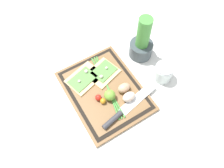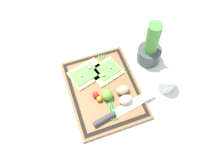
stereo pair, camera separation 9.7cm
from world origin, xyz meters
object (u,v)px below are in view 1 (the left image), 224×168
object	(u,v)px
egg_pink	(129,97)
sauce_jar	(163,73)
pizza_slice_near	(84,78)
herb_pot	(142,43)
pizza_slice_far	(103,72)
lime	(110,95)
cherry_tomato_red	(98,98)
egg_brown	(124,88)
knife	(121,113)
cherry_tomato_yellow	(103,101)

from	to	relation	value
egg_pink	sauce_jar	size ratio (longest dim) A/B	0.68
pizza_slice_near	herb_pot	bearing A→B (deg)	88.64
pizza_slice_far	sauce_jar	world-z (taller)	sauce_jar
pizza_slice_far	egg_pink	world-z (taller)	egg_pink
lime	cherry_tomato_red	world-z (taller)	lime
egg_brown	lime	world-z (taller)	lime
lime	herb_pot	distance (m)	0.29
herb_pot	pizza_slice_near	bearing A→B (deg)	-91.36
pizza_slice_near	herb_pot	size ratio (longest dim) A/B	0.76
pizza_slice_far	knife	world-z (taller)	pizza_slice_far
cherry_tomato_yellow	cherry_tomato_red	bearing A→B (deg)	-159.47
herb_pot	knife	bearing A→B (deg)	-48.88
sauce_jar	herb_pot	bearing A→B (deg)	-176.90
lime	cherry_tomato_yellow	bearing A→B (deg)	-85.17
pizza_slice_far	cherry_tomato_yellow	distance (m)	0.15
egg_pink	sauce_jar	distance (m)	0.20
egg_pink	lime	world-z (taller)	lime
pizza_slice_far	knife	bearing A→B (deg)	-9.57
pizza_slice_far	cherry_tomato_red	distance (m)	0.13
pizza_slice_far	sauce_jar	xyz separation A→B (m)	(0.15, 0.23, 0.01)
knife	herb_pot	bearing A→B (deg)	131.12
lime	herb_pot	size ratio (longest dim) A/B	0.21
pizza_slice_near	sauce_jar	xyz separation A→B (m)	(0.17, 0.32, 0.01)
pizza_slice_near	herb_pot	distance (m)	0.32
egg_pink	cherry_tomato_yellow	size ratio (longest dim) A/B	2.33
herb_pot	sauce_jar	size ratio (longest dim) A/B	2.72
egg_brown	cherry_tomato_yellow	world-z (taller)	egg_brown
pizza_slice_far	egg_brown	bearing A→B (deg)	14.92
lime	sauce_jar	xyz separation A→B (m)	(0.03, 0.27, -0.01)
knife	sauce_jar	bearing A→B (deg)	102.58
egg_pink	cherry_tomato_yellow	bearing A→B (deg)	-113.04
pizza_slice_near	pizza_slice_far	bearing A→B (deg)	78.43
egg_brown	sauce_jar	xyz separation A→B (m)	(0.03, 0.20, -0.00)
egg_brown	herb_pot	xyz separation A→B (m)	(-0.14, 0.19, 0.04)
cherry_tomato_red	lime	bearing A→B (deg)	66.30
knife	cherry_tomato_red	bearing A→B (deg)	-155.79
pizza_slice_far	cherry_tomato_red	size ratio (longest dim) A/B	5.79
lime	egg_pink	bearing A→B (deg)	53.87
cherry_tomato_red	herb_pot	bearing A→B (deg)	110.78
lime	cherry_tomato_red	distance (m)	0.05
cherry_tomato_yellow	herb_pot	distance (m)	0.33
egg_brown	lime	bearing A→B (deg)	-89.97
pizza_slice_near	sauce_jar	world-z (taller)	sauce_jar
cherry_tomato_yellow	herb_pot	size ratio (longest dim) A/B	0.11
lime	cherry_tomato_yellow	size ratio (longest dim) A/B	1.96
pizza_slice_near	lime	world-z (taller)	lime
pizza_slice_far	herb_pot	xyz separation A→B (m)	(-0.01, 0.22, 0.06)
egg_pink	pizza_slice_near	bearing A→B (deg)	-148.26
pizza_slice_near	knife	xyz separation A→B (m)	(0.23, 0.05, 0.00)
pizza_slice_far	cherry_tomato_red	bearing A→B (deg)	-38.92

